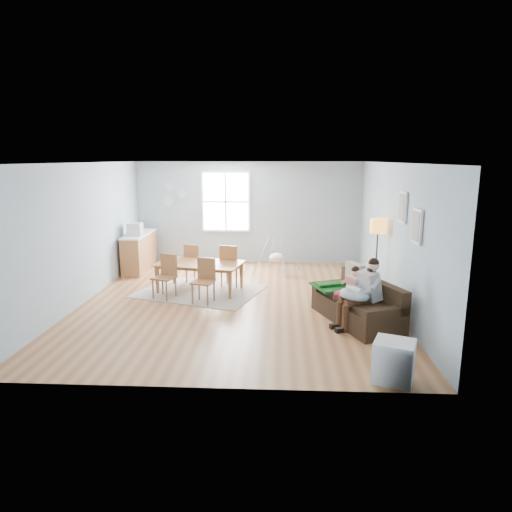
# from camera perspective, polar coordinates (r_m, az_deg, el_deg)

# --- Properties ---
(room) EXTENTS (8.40, 9.40, 3.90)m
(room) POSITION_cam_1_polar(r_m,az_deg,el_deg) (8.68, -2.58, 9.73)
(room) COLOR brown
(window) EXTENTS (1.32, 0.08, 1.62)m
(window) POSITION_cam_1_polar(r_m,az_deg,el_deg) (12.23, -3.79, 6.79)
(window) COLOR white
(window) RESTS_ON room
(pictures) EXTENTS (0.05, 1.34, 0.74)m
(pictures) POSITION_cam_1_polar(r_m,az_deg,el_deg) (7.93, 18.62, 4.75)
(pictures) COLOR white
(pictures) RESTS_ON room
(wall_plates) EXTENTS (0.67, 0.02, 0.66)m
(wall_plates) POSITION_cam_1_polar(r_m,az_deg,el_deg) (12.47, -10.27, 7.55)
(wall_plates) COLOR #A7BCC9
(wall_plates) RESTS_ON room
(sofa) EXTENTS (1.44, 2.02, 0.75)m
(sofa) POSITION_cam_1_polar(r_m,az_deg,el_deg) (8.14, 12.74, -6.19)
(sofa) COLOR black
(sofa) RESTS_ON room
(green_throw) EXTENTS (1.05, 0.96, 0.04)m
(green_throw) POSITION_cam_1_polar(r_m,az_deg,el_deg) (8.54, 10.21, -3.69)
(green_throw) COLOR #145715
(green_throw) RESTS_ON sofa
(beige_pillow) EXTENTS (0.30, 0.47, 0.45)m
(beige_pillow) POSITION_cam_1_polar(r_m,az_deg,el_deg) (8.51, 12.26, -2.39)
(beige_pillow) COLOR tan
(beige_pillow) RESTS_ON sofa
(father) EXTENTS (0.87, 0.61, 1.18)m
(father) POSITION_cam_1_polar(r_m,az_deg,el_deg) (7.75, 13.14, -4.29)
(father) COLOR #939396
(father) RESTS_ON sofa
(nursing_pillow) EXTENTS (0.68, 0.67, 0.20)m
(nursing_pillow) POSITION_cam_1_polar(r_m,az_deg,el_deg) (7.69, 12.26, -4.74)
(nursing_pillow) COLOR #A6C1CF
(nursing_pillow) RESTS_ON father
(infant) EXTENTS (0.26, 0.32, 0.13)m
(infant) POSITION_cam_1_polar(r_m,az_deg,el_deg) (7.70, 12.12, -4.15)
(infant) COLOR white
(infant) RESTS_ON nursing_pillow
(toddler) EXTENTS (0.50, 0.41, 0.75)m
(toddler) POSITION_cam_1_polar(r_m,az_deg,el_deg) (8.14, 11.78, -3.41)
(toddler) COLOR silver
(toddler) RESTS_ON sofa
(floor_lamp) EXTENTS (0.32, 0.32, 1.60)m
(floor_lamp) POSITION_cam_1_polar(r_m,az_deg,el_deg) (9.44, 14.98, 2.86)
(floor_lamp) COLOR black
(floor_lamp) RESTS_ON room
(storage_cube) EXTENTS (0.61, 0.58, 0.54)m
(storage_cube) POSITION_cam_1_polar(r_m,az_deg,el_deg) (6.16, 16.76, -12.48)
(storage_cube) COLOR silver
(storage_cube) RESTS_ON room
(rug) EXTENTS (2.89, 2.51, 0.01)m
(rug) POSITION_cam_1_polar(r_m,az_deg,el_deg) (9.82, -7.03, -4.38)
(rug) COLOR gray
(rug) RESTS_ON room
(dining_table) EXTENTS (1.93, 1.32, 0.62)m
(dining_table) POSITION_cam_1_polar(r_m,az_deg,el_deg) (9.74, -7.08, -2.66)
(dining_table) COLOR olive
(dining_table) RESTS_ON rug
(chair_sw) EXTENTS (0.52, 0.52, 0.89)m
(chair_sw) POSITION_cam_1_polar(r_m,az_deg,el_deg) (9.40, -11.17, -2.17)
(chair_sw) COLOR #9A6635
(chair_sw) RESTS_ON rug
(chair_se) EXTENTS (0.48, 0.48, 0.88)m
(chair_se) POSITION_cam_1_polar(r_m,az_deg,el_deg) (8.98, -6.45, -2.72)
(chair_se) COLOR #9A6635
(chair_se) RESTS_ON rug
(chair_nw) EXTENTS (0.53, 0.53, 0.90)m
(chair_nw) POSITION_cam_1_polar(r_m,az_deg,el_deg) (10.41, -7.74, -0.60)
(chair_nw) COLOR #9A6635
(chair_nw) RESTS_ON rug
(chair_ne) EXTENTS (0.51, 0.51, 0.94)m
(chair_ne) POSITION_cam_1_polar(r_m,az_deg,el_deg) (10.02, -3.26, -0.85)
(chair_ne) COLOR #9A6635
(chair_ne) RESTS_ON rug
(counter) EXTENTS (0.51, 1.68, 0.94)m
(counter) POSITION_cam_1_polar(r_m,az_deg,el_deg) (11.90, -14.35, 0.57)
(counter) COLOR olive
(counter) RESTS_ON room
(monitor) EXTENTS (0.33, 0.32, 0.31)m
(monitor) POSITION_cam_1_polar(r_m,az_deg,el_deg) (11.50, -14.90, 3.26)
(monitor) COLOR #B2B1B6
(monitor) RESTS_ON counter
(baby_swing) EXTENTS (1.19, 1.20, 0.92)m
(baby_swing) POSITION_cam_1_polar(r_m,az_deg,el_deg) (11.20, 2.65, -0.11)
(baby_swing) COLOR #B2B1B6
(baby_swing) RESTS_ON room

